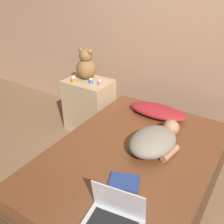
# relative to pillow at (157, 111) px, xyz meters

# --- Properties ---
(ground_plane) EXTENTS (12.00, 12.00, 0.00)m
(ground_plane) POSITION_rel_pillow_xyz_m (0.07, -0.70, -0.53)
(ground_plane) COLOR brown
(wall_back) EXTENTS (8.00, 0.06, 2.60)m
(wall_back) POSITION_rel_pillow_xyz_m (0.07, 0.53, 0.77)
(wall_back) COLOR tan
(wall_back) RESTS_ON ground_plane
(bed) EXTENTS (1.31, 1.90, 0.48)m
(bed) POSITION_rel_pillow_xyz_m (0.07, -0.70, -0.29)
(bed) COLOR #4C331E
(bed) RESTS_ON ground_plane
(nightstand) EXTENTS (0.55, 0.40, 0.67)m
(nightstand) POSITION_rel_pillow_xyz_m (-0.91, 0.01, -0.20)
(nightstand) COLOR tan
(nightstand) RESTS_ON ground_plane
(pillow) EXTENTS (0.61, 0.28, 0.11)m
(pillow) POSITION_rel_pillow_xyz_m (0.00, 0.00, 0.00)
(pillow) COLOR maroon
(pillow) RESTS_ON bed
(person_lying) EXTENTS (0.42, 0.65, 0.18)m
(person_lying) POSITION_rel_pillow_xyz_m (0.21, -0.54, 0.03)
(person_lying) COLOR gray
(person_lying) RESTS_ON bed
(laptop) EXTENTS (0.39, 0.28, 0.24)m
(laptop) POSITION_rel_pillow_xyz_m (0.32, -1.36, 0.00)
(laptop) COLOR silver
(laptop) RESTS_ON bed
(teddy_bear) EXTENTS (0.24, 0.24, 0.37)m
(teddy_bear) POSITION_rel_pillow_xyz_m (-0.97, 0.06, 0.30)
(teddy_bear) COLOR brown
(teddy_bear) RESTS_ON nightstand
(bottle_blue) EXTENTS (0.04, 0.04, 0.06)m
(bottle_blue) POSITION_rel_pillow_xyz_m (-0.84, -0.03, 0.17)
(bottle_blue) COLOR #3866B2
(bottle_blue) RESTS_ON nightstand
(bottle_pink) EXTENTS (0.04, 0.04, 0.06)m
(bottle_pink) POSITION_rel_pillow_xyz_m (-0.72, -0.02, 0.17)
(bottle_pink) COLOR pink
(bottle_pink) RESTS_ON nightstand
(bottle_orange) EXTENTS (0.05, 0.05, 0.07)m
(bottle_orange) POSITION_rel_pillow_xyz_m (-1.02, -0.12, 0.17)
(bottle_orange) COLOR orange
(bottle_orange) RESTS_ON nightstand
(book) EXTENTS (0.26, 0.23, 0.02)m
(book) POSITION_rel_pillow_xyz_m (0.20, -1.04, -0.04)
(book) COLOR navy
(book) RESTS_ON bed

